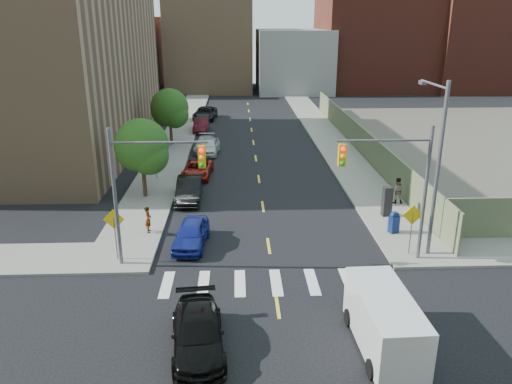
{
  "coord_description": "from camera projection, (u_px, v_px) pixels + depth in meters",
  "views": [
    {
      "loc": [
        -1.66,
        -16.61,
        11.7
      ],
      "look_at": [
        -0.56,
        11.21,
        2.0
      ],
      "focal_mm": 35.0,
      "sensor_mm": 36.0,
      "label": 1
    }
  ],
  "objects": [
    {
      "name": "payphone",
      "position": [
        387.0,
        201.0,
        30.64
      ],
      "size": [
        0.6,
        0.51,
        1.85
      ],
      "primitive_type": "cube",
      "rotation": [
        0.0,
        0.0,
        0.11
      ],
      "color": "black",
      "rests_on": "sidewalk_ne"
    },
    {
      "name": "bg_bldg_center",
      "position": [
        293.0,
        60.0,
        84.29
      ],
      "size": [
        12.0,
        16.0,
        10.0
      ],
      "primitive_type": "cube",
      "color": "gray",
      "rests_on": "ground"
    },
    {
      "name": "signal_nw",
      "position": [
        146.0,
        179.0,
        23.53
      ],
      "size": [
        4.59,
        0.3,
        7.0
      ],
      "color": "#59595E",
      "rests_on": "ground"
    },
    {
      "name": "parked_car_white",
      "position": [
        209.0,
        146.0,
        45.28
      ],
      "size": [
        2.1,
        4.4,
        1.45
      ],
      "primitive_type": "imported",
      "rotation": [
        0.0,
        0.0,
        -0.09
      ],
      "color": "silver",
      "rests_on": "ground"
    },
    {
      "name": "parked_car_silver",
      "position": [
        205.0,
        144.0,
        46.44
      ],
      "size": [
        1.96,
        4.52,
        1.29
      ],
      "primitive_type": "imported",
      "rotation": [
        0.0,
        0.0,
        -0.03
      ],
      "color": "#B1B3B9",
      "rests_on": "ground"
    },
    {
      "name": "black_sedan",
      "position": [
        198.0,
        333.0,
        18.48
      ],
      "size": [
        2.38,
        4.87,
        1.36
      ],
      "primitive_type": "imported",
      "rotation": [
        0.0,
        0.0,
        0.1
      ],
      "color": "black",
      "rests_on": "ground"
    },
    {
      "name": "parked_car_grey",
      "position": [
        205.0,
        113.0,
        60.92
      ],
      "size": [
        2.99,
        5.64,
        1.51
      ],
      "primitive_type": "imported",
      "rotation": [
        0.0,
        0.0,
        -0.09
      ],
      "color": "black",
      "rests_on": "ground"
    },
    {
      "name": "sidewalk_nw",
      "position": [
        185.0,
        123.0,
        58.43
      ],
      "size": [
        3.5,
        73.0,
        0.15
      ],
      "primitive_type": "cube",
      "color": "gray",
      "rests_on": "ground"
    },
    {
      "name": "parked_car_red",
      "position": [
        197.0,
        169.0,
        38.7
      ],
      "size": [
        2.4,
        4.64,
        1.25
      ],
      "primitive_type": "imported",
      "rotation": [
        0.0,
        0.0,
        -0.07
      ],
      "color": "maroon",
      "rests_on": "ground"
    },
    {
      "name": "smokestack",
      "position": [
        498.0,
        4.0,
        82.59
      ],
      "size": [
        1.8,
        1.8,
        28.0
      ],
      "primitive_type": "cylinder",
      "color": "#8C6B4C",
      "rests_on": "ground"
    },
    {
      "name": "mailbox",
      "position": [
        394.0,
        222.0,
        28.29
      ],
      "size": [
        0.63,
        0.56,
        1.26
      ],
      "rotation": [
        0.0,
        0.0,
        0.38
      ],
      "color": "navy",
      "rests_on": "sidewalk_ne"
    },
    {
      "name": "warn_sign_nw",
      "position": [
        114.0,
        225.0,
        24.77
      ],
      "size": [
        1.06,
        0.06,
        2.83
      ],
      "color": "#59595E",
      "rests_on": "ground"
    },
    {
      "name": "tree_west_far",
      "position": [
        170.0,
        110.0,
        47.43
      ],
      "size": [
        3.66,
        3.64,
        5.52
      ],
      "color": "#332114",
      "rests_on": "ground"
    },
    {
      "name": "sidewalk_ne",
      "position": [
        316.0,
        122.0,
        59.0
      ],
      "size": [
        3.5,
        73.0,
        0.15
      ],
      "primitive_type": "cube",
      "color": "gray",
      "rests_on": "ground"
    },
    {
      "name": "bg_bldg_west",
      "position": [
        113.0,
        55.0,
        82.84
      ],
      "size": [
        14.0,
        18.0,
        12.0
      ],
      "primitive_type": "cube",
      "color": "#592319",
      "rests_on": "ground"
    },
    {
      "name": "parked_car_black",
      "position": [
        189.0,
        189.0,
        33.78
      ],
      "size": [
        1.7,
        4.68,
        1.53
      ],
      "primitive_type": "imported",
      "rotation": [
        0.0,
        0.0,
        0.02
      ],
      "color": "black",
      "rests_on": "ground"
    },
    {
      "name": "fence_north",
      "position": [
        359.0,
        138.0,
        45.95
      ],
      "size": [
        0.12,
        44.0,
        2.5
      ],
      "primitive_type": "cube",
      "color": "#666F4D",
      "rests_on": "ground"
    },
    {
      "name": "ground",
      "position": [
        282.0,
        334.0,
        19.58
      ],
      "size": [
        160.0,
        160.0,
        0.0
      ],
      "primitive_type": "plane",
      "color": "black",
      "rests_on": "ground"
    },
    {
      "name": "parked_car_blue",
      "position": [
        191.0,
        234.0,
        26.94
      ],
      "size": [
        2.02,
        4.24,
        1.4
      ],
      "primitive_type": "imported",
      "rotation": [
        0.0,
        0.0,
        -0.09
      ],
      "color": "navy",
      "rests_on": "ground"
    },
    {
      "name": "parked_car_maroon",
      "position": [
        201.0,
        125.0,
        54.26
      ],
      "size": [
        1.59,
        4.46,
        1.46
      ],
      "primitive_type": "imported",
      "rotation": [
        0.0,
        0.0,
        -0.01
      ],
      "color": "#3F0C14",
      "rests_on": "ground"
    },
    {
      "name": "bg_bldg_midwest",
      "position": [
        210.0,
        45.0,
        84.83
      ],
      "size": [
        14.0,
        16.0,
        15.0
      ],
      "primitive_type": "cube",
      "color": "#8C6B4C",
      "rests_on": "ground"
    },
    {
      "name": "pedestrian_west",
      "position": [
        148.0,
        220.0,
        28.29
      ],
      "size": [
        0.41,
        0.58,
        1.52
      ],
      "primitive_type": "imported",
      "rotation": [
        0.0,
        0.0,
        1.65
      ],
      "color": "gray",
      "rests_on": "sidewalk_nw"
    },
    {
      "name": "cargo_van",
      "position": [
        383.0,
        319.0,
        18.51
      ],
      "size": [
        2.14,
        4.85,
        2.19
      ],
      "rotation": [
        0.0,
        0.0,
        0.04
      ],
      "color": "silver",
      "rests_on": "ground"
    },
    {
      "name": "bg_bldg_east",
      "position": [
        373.0,
        41.0,
        85.71
      ],
      "size": [
        18.0,
        18.0,
        16.0
      ],
      "primitive_type": "cube",
      "color": "#592319",
      "rests_on": "ground"
    },
    {
      "name": "building_nw",
      "position": [
        8.0,
        62.0,
        44.44
      ],
      "size": [
        22.0,
        30.0,
        16.0
      ],
      "primitive_type": "cube",
      "color": "#8C6B4C",
      "rests_on": "ground"
    },
    {
      "name": "warn_sign_ne",
      "position": [
        412.0,
        221.0,
        25.33
      ],
      "size": [
        1.06,
        0.06,
        2.83
      ],
      "color": "#59595E",
      "rests_on": "ground"
    },
    {
      "name": "tree_west_near",
      "position": [
        142.0,
        149.0,
        33.28
      ],
      "size": [
        3.66,
        3.64,
        5.52
      ],
      "color": "#332114",
      "rests_on": "ground"
    },
    {
      "name": "signal_ne",
      "position": [
        396.0,
        176.0,
        23.98
      ],
      "size": [
        4.59,
        0.3,
        7.0
      ],
      "color": "#59595E",
      "rests_on": "ground"
    },
    {
      "name": "pedestrian_east",
      "position": [
        397.0,
        190.0,
        32.77
      ],
      "size": [
        0.88,
        0.71,
        1.72
      ],
      "primitive_type": "imported",
      "rotation": [
        0.0,
        0.0,
        3.07
      ],
      "color": "gray",
      "rests_on": "sidewalk_ne"
    },
    {
      "name": "streetlight_ne",
      "position": [
        436.0,
        157.0,
        24.68
      ],
      "size": [
        0.25,
        3.7,
        9.0
      ],
      "color": "#59595E",
      "rests_on": "ground"
    },
    {
      "name": "bg_bldg_fareast",
      "position": [
        470.0,
        35.0,
        84.09
      ],
      "size": [
        14.0,
        16.0,
        18.0
      ],
      "primitive_type": "cube",
      "color": "#592319",
      "rests_on": "ground"
    },
    {
      "name": "warn_sign_midwest",
      "position": [
        155.0,
        155.0,
        37.51
      ],
      "size": [
        1.06,
        0.06,
        2.83
      ],
      "color": "#59595E",
      "rests_on": "ground"
    }
  ]
}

